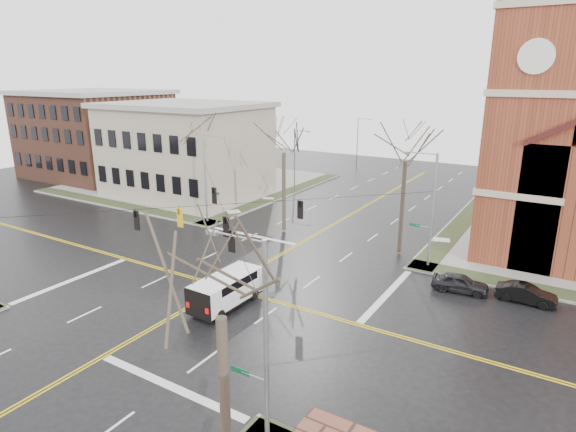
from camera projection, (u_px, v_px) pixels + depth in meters
The scene contains 19 objects.
ground at pixel (224, 287), 34.88m from camera, with size 120.00×120.00×0.00m, color black.
sidewalks at pixel (224, 286), 34.86m from camera, with size 80.00×80.00×0.17m.
road_markings at pixel (224, 287), 34.88m from camera, with size 100.00×100.00×0.01m.
civic_building_a at pixel (186, 151), 60.71m from camera, with size 18.00×14.00×11.00m, color tan.
civic_building_b at pixel (96, 135), 72.25m from camera, with size 18.00×16.00×12.00m, color brown.
signal_pole_ne at pixel (431, 207), 37.19m from camera, with size 2.75×0.22×9.00m.
signal_pole_nw at pixel (207, 176), 48.56m from camera, with size 2.75×0.22×9.00m.
signal_pole_se at pixel (262, 343), 18.40m from camera, with size 2.75×0.22×9.00m.
span_wires at pixel (221, 204), 33.12m from camera, with size 23.02×23.02×0.03m.
traffic_signals at pixel (215, 217), 32.79m from camera, with size 8.21×8.26×1.30m.
streetlight_north_a at pixel (295, 158), 61.84m from camera, with size 2.30×0.20×8.00m.
streetlight_north_b at pixel (358, 141), 78.19m from camera, with size 2.30×0.20×8.00m.
cargo_van at pixel (228, 287), 31.89m from camera, with size 2.29×5.58×2.10m.
parked_car_a at pixel (460, 283), 33.98m from camera, with size 1.55×3.85×1.31m, color black.
parked_car_b at pixel (526, 294), 32.33m from camera, with size 1.33×3.82×1.26m, color black.
tree_nw_far at pixel (197, 137), 51.15m from camera, with size 4.00×4.00×11.68m.
tree_nw_near at pixel (284, 147), 44.86m from camera, with size 4.00×4.00×11.41m.
tree_ne at pixel (406, 155), 38.98m from camera, with size 4.00×4.00×11.80m.
tree_se at pixel (221, 303), 14.69m from camera, with size 4.00×4.00×11.18m.
Camera 1 is at (20.69, -24.84, 14.81)m, focal length 30.00 mm.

